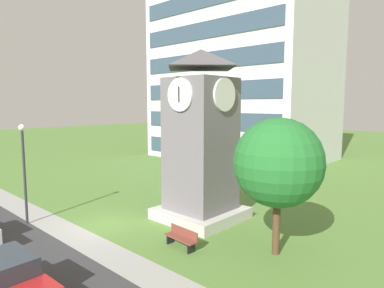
{
  "coord_description": "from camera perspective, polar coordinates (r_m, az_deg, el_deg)",
  "views": [
    {
      "loc": [
        15.74,
        -9.85,
        6.56
      ],
      "look_at": [
        1.6,
        5.41,
        4.12
      ],
      "focal_mm": 31.63,
      "sensor_mm": 36.0,
      "label": 1
    }
  ],
  "objects": [
    {
      "name": "ground_plane",
      "position": [
        19.7,
        -14.63,
        -12.98
      ],
      "size": [
        160.0,
        160.0,
        0.0
      ],
      "primitive_type": "plane",
      "color": "#567F38"
    },
    {
      "name": "kerb_strip",
      "position": [
        18.82,
        -19.63,
        -14.09
      ],
      "size": [
        120.0,
        1.6,
        0.01
      ],
      "primitive_type": "cube",
      "color": "#9E9E99",
      "rests_on": "ground"
    },
    {
      "name": "office_building",
      "position": [
        43.03,
        8.52,
        17.13
      ],
      "size": [
        19.82,
        13.6,
        28.8
      ],
      "color": "silver",
      "rests_on": "ground"
    },
    {
      "name": "clock_tower",
      "position": [
        19.12,
        1.48,
        -0.25
      ],
      "size": [
        4.3,
        4.3,
        9.57
      ],
      "color": "slate",
      "rests_on": "ground"
    },
    {
      "name": "park_bench",
      "position": [
        16.14,
        -1.78,
        -15.51
      ],
      "size": [
        1.83,
        0.61,
        0.88
      ],
      "color": "brown",
      "rests_on": "ground"
    },
    {
      "name": "street_lamp",
      "position": [
        20.51,
        -26.5,
        -2.76
      ],
      "size": [
        0.36,
        0.36,
        5.5
      ],
      "color": "#333338",
      "rests_on": "ground"
    },
    {
      "name": "tree_streetside",
      "position": [
        14.93,
        14.33,
        -3.1
      ],
      "size": [
        3.87,
        3.87,
        6.02
      ],
      "color": "#513823",
      "rests_on": "ground"
    },
    {
      "name": "parked_car_red",
      "position": [
        13.22,
        -28.89,
        -19.72
      ],
      "size": [
        4.15,
        2.09,
        1.69
      ],
      "color": "red",
      "rests_on": "ground"
    }
  ]
}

